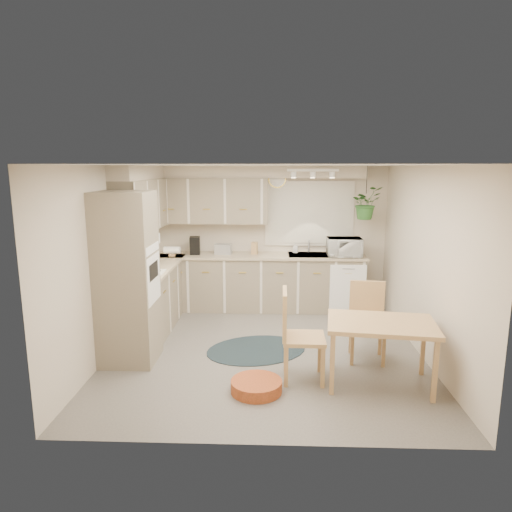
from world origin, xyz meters
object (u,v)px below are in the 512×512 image
at_px(dining_table, 380,353).
at_px(pet_bed, 256,386).
at_px(chair_left, 304,336).
at_px(chair_back, 367,323).
at_px(braided_rug, 256,350).
at_px(microwave, 344,245).

bearing_deg(dining_table, pet_bed, -170.21).
relative_size(chair_left, chair_back, 1.07).
bearing_deg(braided_rug, dining_table, -32.80).
distance_m(chair_back, braided_rug, 1.49).
bearing_deg(pet_bed, chair_left, 31.86).
height_order(chair_left, chair_back, chair_left).
bearing_deg(chair_back, chair_left, 40.55).
bearing_deg(microwave, pet_bed, -115.72).
distance_m(chair_left, chair_back, 0.99).
xyz_separation_m(chair_left, pet_bed, (-0.52, -0.33, -0.46)).
distance_m(braided_rug, pet_bed, 1.14).
bearing_deg(dining_table, chair_left, 173.70).
relative_size(dining_table, chair_left, 1.11).
height_order(dining_table, chair_left, chair_left).
xyz_separation_m(chair_left, braided_rug, (-0.57, 0.81, -0.52)).
distance_m(dining_table, pet_bed, 1.41).
xyz_separation_m(chair_left, microwave, (0.81, 2.52, 0.61)).
bearing_deg(microwave, braided_rug, -129.39).
bearing_deg(pet_bed, braided_rug, 92.11).
xyz_separation_m(pet_bed, microwave, (1.33, 2.84, 1.06)).
bearing_deg(microwave, dining_table, -90.12).
xyz_separation_m(braided_rug, microwave, (1.37, 1.71, 1.12)).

